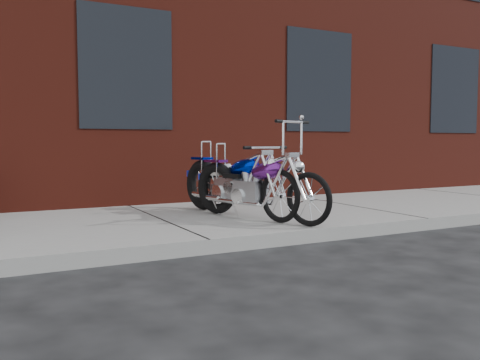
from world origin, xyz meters
TOP-DOWN VIEW (x-y plane):
  - ground at (0.00, 0.00)m, footprint 120.00×120.00m
  - sidewalk at (0.00, 1.50)m, footprint 22.00×3.00m
  - building_brick at (0.00, 8.00)m, footprint 22.00×10.00m
  - chopper_purple at (1.05, 0.96)m, footprint 0.84×2.07m
  - chopper_blue at (0.98, 1.38)m, footprint 0.70×2.19m

SIDE VIEW (x-z plane):
  - ground at x=0.00m, z-range 0.00..0.00m
  - sidewalk at x=0.00m, z-range 0.00..0.15m
  - chopper_purple at x=1.05m, z-range -0.07..1.14m
  - chopper_blue at x=0.98m, z-range 0.07..1.03m
  - building_brick at x=0.00m, z-range 0.00..8.00m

